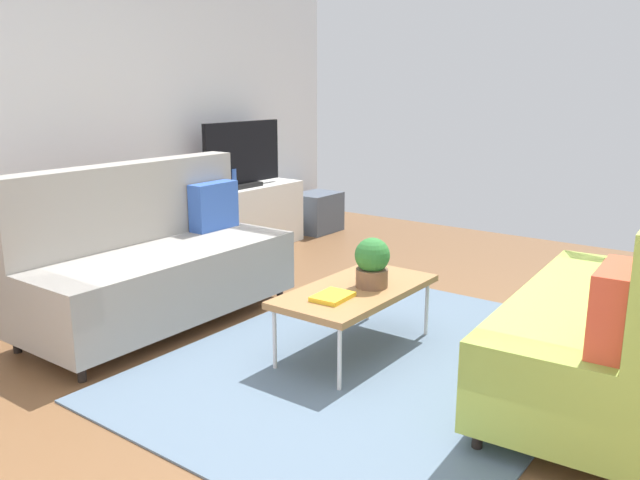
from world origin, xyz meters
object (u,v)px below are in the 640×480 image
Objects in this scene: couch_green at (616,321)px; coffee_table at (356,292)px; table_book_0 at (333,297)px; bottle_0 at (227,180)px; potted_plant at (372,262)px; vase_0 at (194,187)px; storage_trunk at (317,212)px; bottle_1 at (234,179)px; couch_beige at (154,261)px; tv at (243,155)px; tv_console at (243,218)px; vase_1 at (207,182)px.

couch_green is 1.45m from coffee_table.
table_book_0 is 1.18× the size of bottle_0.
vase_0 is (0.80, 2.45, 0.13)m from potted_plant.
couch_green is 15.46× the size of vase_0.
couch_green reaches higher than coffee_table.
storage_trunk is (2.56, 2.23, -0.17)m from coffee_table.
bottle_1 is (1.56, 2.30, 0.31)m from table_book_0.
potted_plant is at bearing 106.80° from couch_beige.
tv is 2.93m from table_book_0.
tv is (1.17, 3.73, 0.51)m from couch_green.
tv_console reaches higher than coffee_table.
tv is at bearing -9.50° from vase_1.
couch_beige reaches higher than bottle_0.
potted_plant is 1.56× the size of bottle_1.
vase_0 is (1.26, 0.96, 0.26)m from couch_beige.
couch_beige reaches higher than table_book_0.
vase_1 is at bearing 0.00° from vase_0.
potted_plant is at bearing -117.50° from bottle_1.
coffee_table is 1.10× the size of tv.
tv is at bearing 4.60° from bottle_0.
couch_green is 1.95× the size of tv.
bottle_0 reaches higher than vase_1.
potted_plant is at bearing -111.50° from vase_1.
coffee_table is at bearing -117.82° from bottle_0.
storage_trunk is 3.60m from table_book_0.
tv_console is 1.40× the size of tv.
coffee_table is 2.79m from tv.
coffee_table is 3.57× the size of potted_plant.
potted_plant is 2.58m from vase_0.
bottle_0 is (-0.25, -0.02, -0.21)m from tv.
couch_green is at bearing -78.43° from coffee_table.
couch_green reaches higher than vase_1.
coffee_table is at bearing -119.61° from bottle_1.
bottle_0 is at bearing 62.18° from coffee_table.
storage_trunk is 1.61m from vase_1.
vase_1 is (0.96, 2.45, 0.16)m from potted_plant.
potted_plant is 1.68× the size of vase_1.
tv reaches higher than vase_1.
tv_console is (1.17, 3.75, -0.12)m from couch_green.
vase_0 is at bearing 64.63° from table_book_0.
vase_1 is at bearing 170.50° from tv.
bottle_0 is (0.92, 3.71, 0.30)m from couch_green.
bottle_1 reaches higher than storage_trunk.
tv reaches higher than storage_trunk.
potted_plant is 1.28× the size of table_book_0.
potted_plant is (0.08, -0.07, 0.18)m from coffee_table.
table_book_0 is (-2.81, -2.24, 0.21)m from storage_trunk.
bottle_0 reaches higher than bottle_1.
coffee_table is 2.56m from vase_0.
table_book_0 reaches higher than storage_trunk.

